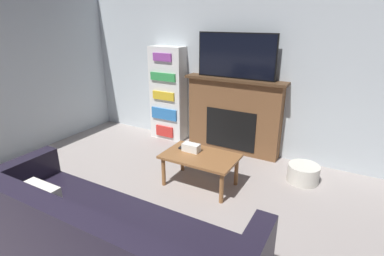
{
  "coord_description": "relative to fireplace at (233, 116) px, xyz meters",
  "views": [
    {
      "loc": [
        1.75,
        -0.64,
        2.01
      ],
      "look_at": [
        0.09,
        2.32,
        0.76
      ],
      "focal_mm": 28.0,
      "sensor_mm": 36.0,
      "label": 1
    }
  ],
  "objects": [
    {
      "name": "wall_back",
      "position": [
        -0.15,
        0.14,
        0.76
      ],
      "size": [
        6.25,
        0.06,
        2.7
      ],
      "color": "silver",
      "rests_on": "ground_plane"
    },
    {
      "name": "wall_side",
      "position": [
        -2.8,
        -1.71,
        0.76
      ],
      "size": [
        0.06,
        4.64,
        2.7
      ],
      "color": "silver",
      "rests_on": "ground_plane"
    },
    {
      "name": "fireplace",
      "position": [
        0.0,
        0.0,
        0.0
      ],
      "size": [
        1.56,
        0.28,
        1.17
      ],
      "color": "brown",
      "rests_on": "ground_plane"
    },
    {
      "name": "tv",
      "position": [
        0.0,
        -0.02,
        0.91
      ],
      "size": [
        1.19,
        0.03,
        0.65
      ],
      "color": "black",
      "rests_on": "fireplace"
    },
    {
      "name": "couch",
      "position": [
        -0.0,
        -2.86,
        -0.29
      ],
      "size": [
        2.53,
        0.97,
        0.91
      ],
      "color": "black",
      "rests_on": "ground_plane"
    },
    {
      "name": "coffee_table",
      "position": [
        0.05,
        -1.19,
        -0.23
      ],
      "size": [
        0.92,
        0.58,
        0.41
      ],
      "color": "brown",
      "rests_on": "ground_plane"
    },
    {
      "name": "tissue_box",
      "position": [
        -0.11,
        -1.14,
        -0.12
      ],
      "size": [
        0.22,
        0.12,
        0.1
      ],
      "color": "white",
      "rests_on": "coffee_table"
    },
    {
      "name": "remote_control",
      "position": [
        -0.27,
        -1.09,
        -0.16
      ],
      "size": [
        0.04,
        0.15,
        0.02
      ],
      "color": "black",
      "rests_on": "coffee_table"
    },
    {
      "name": "bookshelf",
      "position": [
        -1.19,
        -0.02,
        0.2
      ],
      "size": [
        0.61,
        0.29,
        1.58
      ],
      "color": "white",
      "rests_on": "ground_plane"
    },
    {
      "name": "storage_basket",
      "position": [
        1.18,
        -0.47,
        -0.47
      ],
      "size": [
        0.4,
        0.4,
        0.23
      ],
      "color": "silver",
      "rests_on": "ground_plane"
    }
  ]
}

